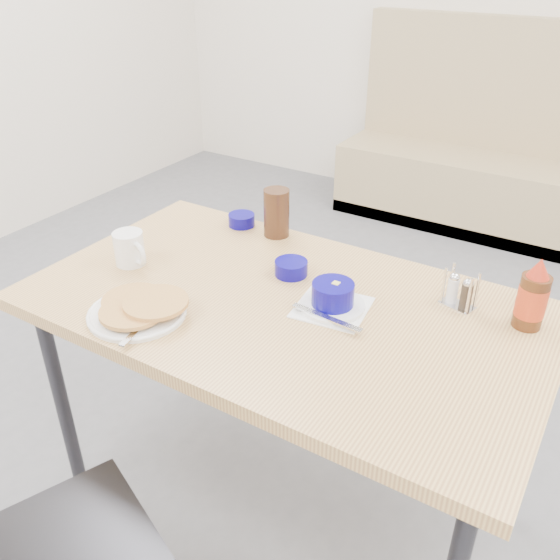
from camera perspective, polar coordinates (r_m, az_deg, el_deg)
The scene contains 13 objects.
ground at distance 1.99m, azimuth -3.91°, elevation -24.41°, with size 6.00×6.00×0.00m, color slate.
booth_bench at distance 3.97m, azimuth 20.12°, elevation 9.75°, with size 1.90×0.56×1.22m.
dining_table at distance 1.64m, azimuth 0.30°, elevation -3.88°, with size 1.40×0.80×0.76m.
diner_chair at distance 1.46m, azimuth -23.72°, elevation -22.94°, with size 0.51×0.51×0.87m.
pancake_plate at distance 1.58m, azimuth -13.41°, elevation -2.70°, with size 0.26×0.26×0.05m.
coffee_mug at distance 1.82m, azimuth -14.25°, elevation 2.98°, with size 0.13×0.09×0.10m.
grits_setting at distance 1.57m, azimuth 5.08°, elevation -1.73°, with size 0.23×0.21×0.08m.
creamer_bowl at distance 2.03m, azimuth -3.72°, elevation 5.79°, with size 0.09×0.09×0.04m.
butter_bowl at distance 1.72m, azimuth 1.08°, elevation 1.16°, with size 0.10×0.10×0.04m.
amber_tumbler at distance 1.94m, azimuth -0.34°, elevation 6.49°, with size 0.08×0.08×0.16m, color #3A2012.
condiment_caddy at distance 1.64m, azimuth 16.86°, elevation -1.26°, with size 0.10×0.07×0.11m.
syrup_bottle at distance 1.59m, azimuth 23.12°, elevation -1.58°, with size 0.07×0.07×0.19m.
sugar_wrapper at distance 1.74m, azimuth 0.60°, elevation 0.71°, with size 0.04×0.03×0.00m, color #E54E4C.
Camera 1 is at (0.71, -0.91, 1.62)m, focal length 38.00 mm.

